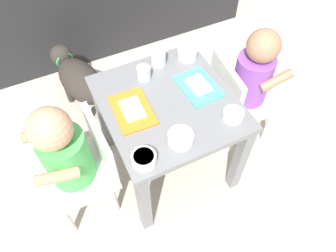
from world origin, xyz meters
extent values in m
plane|color=beige|center=(0.00, 0.00, 0.00)|extent=(7.00, 7.00, 0.00)
cube|color=slate|center=(0.00, 0.00, 0.44)|extent=(0.50, 0.54, 0.03)
cube|color=slate|center=(-0.22, -0.24, 0.22)|extent=(0.04, 0.04, 0.43)
cube|color=slate|center=(0.22, -0.24, 0.22)|extent=(0.04, 0.04, 0.43)
cube|color=slate|center=(-0.22, 0.24, 0.22)|extent=(0.04, 0.04, 0.43)
cube|color=slate|center=(0.22, 0.24, 0.22)|extent=(0.04, 0.04, 0.43)
cube|color=silver|center=(-0.42, -0.03, 0.26)|extent=(0.29, 0.29, 0.02)
cube|color=silver|center=(-0.29, -0.02, 0.38)|extent=(0.03, 0.27, 0.22)
cylinder|color=#4CB259|center=(-0.42, -0.03, 0.38)|extent=(0.17, 0.17, 0.23)
sphere|color=tan|center=(-0.43, -0.03, 0.56)|extent=(0.15, 0.15, 0.15)
cylinder|color=silver|center=(-0.53, 0.07, 0.12)|extent=(0.03, 0.03, 0.25)
cylinder|color=silver|center=(-0.52, -0.13, 0.12)|extent=(0.03, 0.03, 0.25)
cylinder|color=silver|center=(-0.33, 0.08, 0.12)|extent=(0.03, 0.03, 0.25)
cylinder|color=silver|center=(-0.32, -0.12, 0.12)|extent=(0.03, 0.03, 0.25)
cylinder|color=tan|center=(-0.47, 0.07, 0.44)|extent=(0.15, 0.05, 0.09)
cylinder|color=tan|center=(-0.47, -0.12, 0.44)|extent=(0.15, 0.05, 0.09)
cube|color=silver|center=(0.42, 0.01, 0.26)|extent=(0.31, 0.31, 0.02)
cube|color=silver|center=(0.29, 0.03, 0.38)|extent=(0.05, 0.27, 0.22)
cylinder|color=purple|center=(0.42, 0.01, 0.38)|extent=(0.16, 0.16, 0.23)
sphere|color=#A87A5B|center=(0.43, 0.01, 0.56)|extent=(0.14, 0.14, 0.14)
cylinder|color=silver|center=(0.51, -0.10, 0.12)|extent=(0.03, 0.03, 0.25)
cylinder|color=silver|center=(0.53, 0.10, 0.12)|extent=(0.03, 0.03, 0.25)
cylinder|color=silver|center=(0.31, -0.07, 0.12)|extent=(0.03, 0.03, 0.25)
cylinder|color=silver|center=(0.33, 0.12, 0.12)|extent=(0.03, 0.03, 0.25)
cylinder|color=#A87A5B|center=(0.46, -0.08, 0.44)|extent=(0.15, 0.06, 0.09)
cylinder|color=#A87A5B|center=(0.48, 0.10, 0.44)|extent=(0.15, 0.06, 0.09)
ellipsoid|color=#332D28|center=(-0.24, 0.53, 0.20)|extent=(0.26, 0.39, 0.17)
sphere|color=#332D28|center=(-0.29, 0.73, 0.24)|extent=(0.11, 0.11, 0.11)
sphere|color=black|center=(-0.30, 0.77, 0.24)|extent=(0.05, 0.05, 0.05)
torus|color=green|center=(-0.28, 0.70, 0.23)|extent=(0.10, 0.05, 0.10)
sphere|color=#332D28|center=(-0.21, 0.37, 0.23)|extent=(0.05, 0.05, 0.05)
cylinder|color=#332D28|center=(-0.21, 0.64, 0.06)|extent=(0.04, 0.04, 0.12)
cylinder|color=#332D28|center=(-0.32, 0.62, 0.06)|extent=(0.04, 0.04, 0.12)
cylinder|color=#332D28|center=(-0.17, 0.45, 0.06)|extent=(0.04, 0.04, 0.12)
cylinder|color=#332D28|center=(-0.28, 0.43, 0.06)|extent=(0.04, 0.04, 0.12)
cube|color=orange|center=(-0.14, 0.01, 0.46)|extent=(0.15, 0.21, 0.01)
cube|color=white|center=(-0.14, 0.01, 0.47)|extent=(0.08, 0.11, 0.01)
cube|color=#4CC6BC|center=(0.14, 0.01, 0.46)|extent=(0.14, 0.19, 0.01)
cube|color=white|center=(0.14, 0.01, 0.47)|extent=(0.08, 0.11, 0.01)
cylinder|color=white|center=(0.06, 0.21, 0.49)|extent=(0.06, 0.06, 0.07)
cylinder|color=silver|center=(0.06, 0.21, 0.47)|extent=(0.06, 0.06, 0.03)
cylinder|color=white|center=(-0.03, 0.16, 0.48)|extent=(0.06, 0.06, 0.06)
cylinder|color=silver|center=(-0.03, 0.16, 0.47)|extent=(0.05, 0.05, 0.03)
cylinder|color=white|center=(-0.04, -0.19, 0.48)|extent=(0.09, 0.09, 0.04)
cylinder|color=gold|center=(-0.04, -0.19, 0.49)|extent=(0.07, 0.07, 0.01)
cylinder|color=white|center=(-0.19, -0.21, 0.48)|extent=(0.08, 0.08, 0.04)
cylinder|color=#B26633|center=(-0.19, -0.21, 0.49)|extent=(0.07, 0.07, 0.01)
cylinder|color=white|center=(0.19, 0.19, 0.48)|extent=(0.08, 0.08, 0.04)
cylinder|color=#4C8C33|center=(0.19, 0.19, 0.49)|extent=(0.07, 0.07, 0.01)
cylinder|color=white|center=(0.18, -0.18, 0.47)|extent=(0.08, 0.08, 0.03)
cylinder|color=#B26633|center=(0.18, -0.18, 0.49)|extent=(0.06, 0.06, 0.01)
camera|label=1|loc=(-0.35, -0.72, 1.36)|focal=33.44mm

